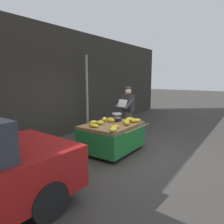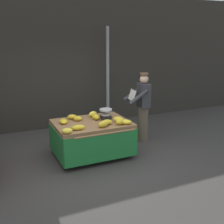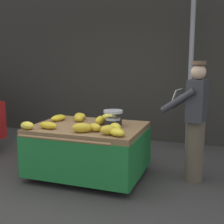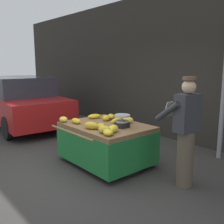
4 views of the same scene
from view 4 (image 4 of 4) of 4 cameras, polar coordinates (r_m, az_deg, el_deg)
The scene contains 19 objects.
ground_plane at distance 4.96m, azimuth -6.57°, elevation -12.04°, with size 60.00×60.00×0.00m, color #383533.
back_wall at distance 6.64m, azimuth 14.65°, elevation 9.76°, with size 16.00×0.24×3.69m, color #2D2B26.
street_pole at distance 5.54m, azimuth 23.42°, elevation 4.66°, with size 0.09×0.09×2.83m, color gray.
banana_cart at distance 4.92m, azimuth -1.28°, elevation -5.07°, with size 1.62×1.41×0.78m.
weighing_scale at distance 4.62m, azimuth 2.27°, elevation -1.99°, with size 0.28×0.28×0.23m.
banana_bunch_0 at distance 4.98m, azimuth -7.93°, elevation -1.96°, with size 0.13×0.27×0.10m, color gold.
banana_bunch_1 at distance 5.18m, azimuth -1.27°, elevation -1.32°, with size 0.15×0.22×0.11m, color gold.
banana_bunch_2 at distance 5.34m, azimuth -0.19°, elevation -0.99°, with size 0.14×0.22×0.10m, color gold.
banana_bunch_3 at distance 4.25m, azimuth -1.60°, elevation -3.88°, with size 0.16×0.21×0.13m, color gold.
banana_bunch_4 at distance 4.53m, azimuth -4.62°, elevation -2.97°, with size 0.14×0.27×0.13m, color gold.
banana_bunch_5 at distance 4.49m, azimuth -2.40°, elevation -3.18°, with size 0.14×0.20×0.11m, color gold.
banana_bunch_6 at distance 4.84m, azimuth 1.04°, elevation -2.08°, with size 0.13×0.25×0.13m, color gold.
banana_bunch_7 at distance 4.14m, azimuth -0.83°, elevation -4.47°, with size 0.16×0.25×0.10m, color yellow.
banana_bunch_8 at distance 4.98m, azimuth 3.46°, elevation -1.75°, with size 0.12×0.23×0.12m, color yellow.
banana_bunch_9 at distance 5.41m, azimuth -3.89°, elevation -0.93°, with size 0.16×0.29×0.09m, color gold.
banana_bunch_10 at distance 5.14m, azimuth -10.63°, elevation -1.60°, with size 0.15×0.20×0.11m, color yellow.
banana_bunch_11 at distance 4.31m, azimuth 0.26°, elevation -3.68°, with size 0.16×0.25×0.13m, color yellow.
vendor_person at distance 4.14m, azimuth 15.91°, elevation -4.21°, with size 0.63×0.57×1.71m.
parked_car at distance 8.39m, azimuth -19.18°, elevation 2.11°, with size 4.01×1.97×1.51m.
Camera 4 is at (3.82, -2.53, 1.90)m, focal length 41.53 mm.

